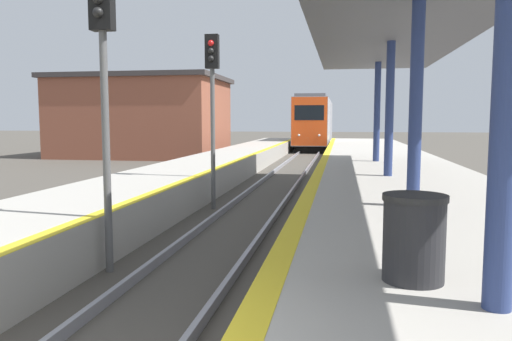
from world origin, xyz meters
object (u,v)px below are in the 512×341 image
train (315,123)px  signal_near (103,66)px  trash_bin (414,238)px  signal_mid (212,89)px

train → signal_near: signal_near is taller
trash_bin → signal_mid: bearing=116.8°
train → signal_mid: 30.86m
train → trash_bin: (3.03, -39.09, -0.90)m
train → signal_near: (-1.35, -36.66, 1.07)m
signal_mid → trash_bin: signal_mid is taller
signal_mid → trash_bin: 9.47m
signal_near → trash_bin: 5.38m
signal_near → signal_mid: (0.21, 5.84, 0.00)m
train → signal_near: size_ratio=3.48×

